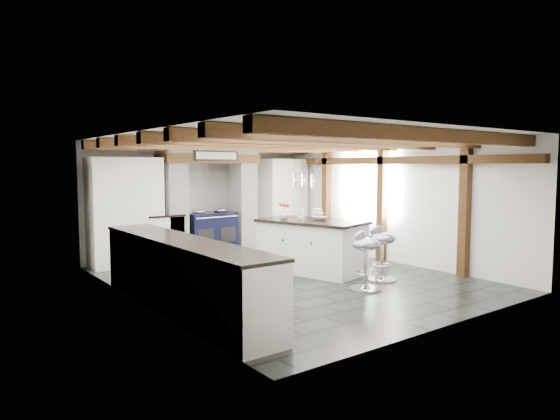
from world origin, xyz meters
TOP-DOWN VIEW (x-y plane):
  - ground at (0.00, 0.00)m, footprint 6.00×6.00m
  - room_shell at (-0.61, 1.42)m, footprint 6.00×6.03m
  - range_cooker at (0.00, 2.68)m, footprint 1.00×0.63m
  - kitchen_island at (0.64, 0.21)m, footprint 1.41×2.03m
  - bar_stool_near at (1.11, -0.98)m, footprint 0.47×0.47m
  - bar_stool_far at (0.44, -1.25)m, footprint 0.54×0.54m

SIDE VIEW (x-z plane):
  - ground at x=0.00m, z-range 0.00..0.00m
  - kitchen_island at x=0.64m, z-range -0.14..1.07m
  - range_cooker at x=0.00m, z-range -0.03..0.96m
  - bar_stool_near at x=1.11m, z-range 0.11..0.99m
  - bar_stool_far at x=0.44m, z-range 0.11..0.99m
  - room_shell at x=-0.61m, z-range -1.93..4.07m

